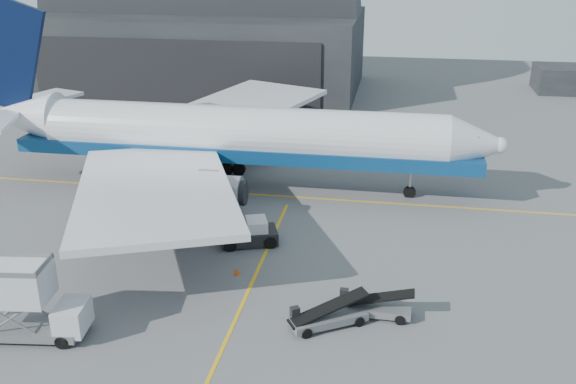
% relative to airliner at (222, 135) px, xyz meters
% --- Properties ---
extents(ground, '(200.00, 200.00, 0.00)m').
position_rel_airliner_xyz_m(ground, '(7.00, -21.87, -5.20)').
color(ground, '#565659').
rests_on(ground, ground).
extents(taxi_lines, '(80.00, 42.12, 0.02)m').
position_rel_airliner_xyz_m(taxi_lines, '(7.00, -9.20, -5.19)').
color(taxi_lines, gold).
rests_on(taxi_lines, ground).
extents(hangar, '(50.00, 28.30, 28.00)m').
position_rel_airliner_xyz_m(hangar, '(-15.00, 43.07, 4.34)').
color(hangar, black).
rests_on(hangar, ground).
extents(airliner, '(52.99, 51.38, 18.59)m').
position_rel_airliner_xyz_m(airliner, '(0.00, 0.00, 0.00)').
color(airliner, white).
rests_on(airliner, ground).
extents(catering_truck, '(7.18, 3.38, 4.76)m').
position_rel_airliner_xyz_m(catering_truck, '(-5.02, -27.11, -2.79)').
color(catering_truck, slate).
rests_on(catering_truck, ground).
extents(pushback_tug, '(5.08, 3.89, 2.09)m').
position_rel_airliner_xyz_m(pushback_tug, '(5.45, -12.17, -4.42)').
color(pushback_tug, black).
rests_on(pushback_tug, ground).
extents(belt_loader_a, '(5.06, 3.95, 1.99)m').
position_rel_airliner_xyz_m(belt_loader_a, '(12.85, -22.86, -4.59)').
color(belt_loader_a, slate).
rests_on(belt_loader_a, ground).
extents(belt_loader_b, '(5.13, 1.87, 1.95)m').
position_rel_airliner_xyz_m(belt_loader_b, '(15.59, -21.14, -4.60)').
color(belt_loader_b, slate).
rests_on(belt_loader_b, ground).
extents(traffic_cone, '(0.39, 0.39, 0.57)m').
position_rel_airliner_xyz_m(traffic_cone, '(5.62, -17.40, -4.93)').
color(traffic_cone, '#DF4607').
rests_on(traffic_cone, ground).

